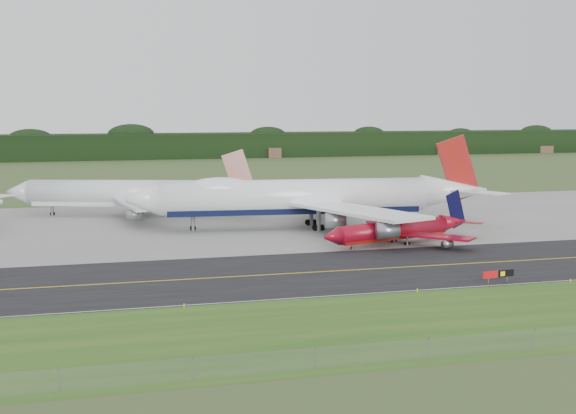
% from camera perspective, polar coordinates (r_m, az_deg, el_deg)
% --- Properties ---
extents(ground, '(600.00, 600.00, 0.00)m').
position_cam_1_polar(ground, '(129.27, 3.33, -4.19)').
color(ground, '#3A4D24').
rests_on(ground, ground).
extents(grass_verge, '(400.00, 30.00, 0.01)m').
position_cam_1_polar(grass_verge, '(97.58, 9.90, -8.06)').
color(grass_verge, '#235017').
rests_on(grass_verge, ground).
extents(taxiway, '(400.00, 32.00, 0.02)m').
position_cam_1_polar(taxiway, '(125.55, 3.91, -4.53)').
color(taxiway, black).
rests_on(taxiway, ground).
extents(apron, '(400.00, 78.00, 0.01)m').
position_cam_1_polar(apron, '(177.68, -1.87, -1.05)').
color(apron, gray).
rests_on(apron, ground).
extents(taxiway_centreline, '(400.00, 0.40, 0.00)m').
position_cam_1_polar(taxiway_centreline, '(125.55, 3.91, -4.52)').
color(taxiway_centreline, gold).
rests_on(taxiway_centreline, taxiway).
extents(taxiway_edge_line, '(400.00, 0.25, 0.00)m').
position_cam_1_polar(taxiway_edge_line, '(111.36, 6.52, -6.07)').
color(taxiway_edge_line, silver).
rests_on(taxiway_edge_line, taxiway).
extents(perimeter_fence, '(320.00, 0.10, 320.00)m').
position_cam_1_polar(perimeter_fence, '(86.15, 13.61, -9.47)').
color(perimeter_fence, slate).
rests_on(perimeter_fence, ground).
extents(horizon_treeline, '(700.00, 25.00, 12.00)m').
position_cam_1_polar(horizon_treeline, '(396.50, -9.29, 4.22)').
color(horizon_treeline, black).
rests_on(horizon_treeline, ground).
extents(jet_ba_747, '(77.32, 63.74, 19.43)m').
position_cam_1_polar(jet_ba_747, '(167.40, 1.38, 0.72)').
color(jet_ba_747, white).
rests_on(jet_ba_747, ground).
extents(jet_red_737, '(33.69, 26.75, 9.32)m').
position_cam_1_polar(jet_red_737, '(150.47, 7.99, -1.63)').
color(jet_red_737, maroon).
rests_on(jet_red_737, ground).
extents(jet_star_tail, '(58.37, 47.62, 15.70)m').
position_cam_1_polar(jet_star_tail, '(189.07, -10.87, 0.92)').
color(jet_star_tail, silver).
rests_on(jet_star_tail, ground).
extents(taxiway_sign, '(5.34, 0.97, 1.79)m').
position_cam_1_polar(taxiway_sign, '(120.58, 14.73, -4.64)').
color(taxiway_sign, slate).
rests_on(taxiway_sign, ground).
extents(edge_marker_left, '(0.16, 0.16, 0.50)m').
position_cam_1_polar(edge_marker_left, '(103.67, -7.41, -6.96)').
color(edge_marker_left, yellow).
rests_on(edge_marker_left, ground).
extents(edge_marker_center, '(0.16, 0.16, 0.50)m').
position_cam_1_polar(edge_marker_center, '(112.40, 9.18, -5.88)').
color(edge_marker_center, yellow).
rests_on(edge_marker_center, ground).
extents(edge_marker_right, '(0.16, 0.16, 0.50)m').
position_cam_1_polar(edge_marker_right, '(124.13, 19.44, -4.96)').
color(edge_marker_right, yellow).
rests_on(edge_marker_right, ground).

